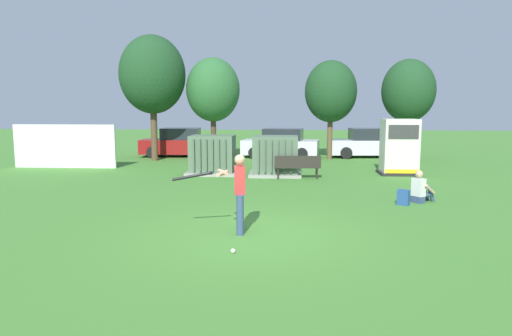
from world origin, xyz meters
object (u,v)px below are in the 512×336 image
batter (237,189)px  parked_car_leftmost (179,143)px  backpack (404,198)px  parked_car_right_of_center (367,144)px  transformer_mid_west (275,156)px  parked_car_left_of_center (281,144)px  transformer_west (213,155)px  park_bench (298,165)px  generator_enclosure (399,147)px  sports_ball (233,251)px  seated_spectator (421,190)px

batter → parked_car_leftmost: batter is taller
backpack → parked_car_right_of_center: size_ratio=0.10×
parked_car_leftmost → transformer_mid_west: bearing=-50.8°
parked_car_leftmost → parked_car_left_of_center: size_ratio=0.98×
transformer_west → park_bench: size_ratio=1.15×
generator_enclosure → parked_car_leftmost: size_ratio=0.54×
generator_enclosure → backpack: size_ratio=5.23×
transformer_mid_west → park_bench: size_ratio=1.15×
batter → parked_car_left_of_center: bearing=87.4°
parked_car_leftmost → parked_car_right_of_center: size_ratio=1.00×
backpack → transformer_mid_west: bearing=124.9°
transformer_west → parked_car_leftmost: (-3.06, 6.74, -0.04)m
generator_enclosure → backpack: bearing=-102.0°
batter → transformer_mid_west: bearing=86.1°
transformer_west → park_bench: transformer_west is taller
transformer_west → park_bench: 3.69m
backpack → parked_car_right_of_center: bearing=84.9°
parked_car_leftmost → generator_enclosure: bearing=-30.0°
transformer_west → sports_ball: 10.60m
park_bench → seated_spectator: (3.51, -4.22, -0.16)m
transformer_mid_west → park_bench: transformer_mid_west is taller
transformer_mid_west → sports_ball: size_ratio=23.33×
batter → seated_spectator: size_ratio=1.81×
seated_spectator → transformer_west: bearing=143.0°
transformer_west → batter: 9.11m
sports_ball → parked_car_left_of_center: parked_car_left_of_center is taller
transformer_mid_west → batter: bearing=-93.9°
park_bench → parked_car_right_of_center: (4.06, 8.21, 0.22)m
transformer_mid_west → sports_ball: bearing=-92.9°
batter → sports_ball: size_ratio=19.33×
batter → parked_car_left_of_center: size_ratio=0.40×
transformer_west → parked_car_left_of_center: 7.11m
sports_ball → seated_spectator: seated_spectator is taller
parked_car_leftmost → seated_spectator: bearing=-50.0°
parked_car_left_of_center → parked_car_right_of_center: (4.83, 0.57, 0.00)m
transformer_mid_west → batter: batter is taller
transformer_mid_west → batter: size_ratio=1.21×
batter → parked_car_right_of_center: (5.54, 16.00, -0.22)m
sports_ball → parked_car_left_of_center: size_ratio=0.02×
generator_enclosure → seated_spectator: (-0.73, -5.79, -0.76)m
transformer_west → batter: size_ratio=1.21×
transformer_mid_west → parked_car_left_of_center: same height
parked_car_left_of_center → batter: bearing=-92.6°
parked_car_left_of_center → parked_car_right_of_center: same height
generator_enclosure → seated_spectator: generator_enclosure is taller
generator_enclosure → parked_car_left_of_center: bearing=129.5°
transformer_mid_west → parked_car_right_of_center: same height
transformer_west → transformer_mid_west: size_ratio=1.00×
generator_enclosure → sports_ball: (-5.64, -10.84, -1.09)m
parked_car_leftmost → park_bench: bearing=-49.9°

